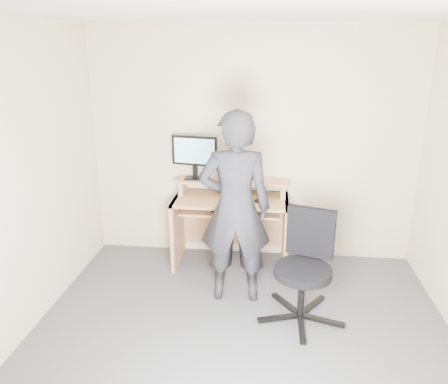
% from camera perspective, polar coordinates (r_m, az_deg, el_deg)
% --- Properties ---
extents(ground, '(3.50, 3.50, 0.00)m').
position_cam_1_polar(ground, '(3.64, 1.95, -19.89)').
color(ground, '#525257').
rests_on(ground, ground).
extents(back_wall, '(3.50, 0.02, 2.50)m').
position_cam_1_polar(back_wall, '(4.71, 3.71, 6.04)').
color(back_wall, beige).
rests_on(back_wall, ground).
extents(ceiling, '(3.50, 3.50, 0.02)m').
position_cam_1_polar(ceiling, '(2.87, 2.53, 23.32)').
color(ceiling, white).
rests_on(ceiling, back_wall).
extents(desk, '(1.20, 0.60, 0.91)m').
position_cam_1_polar(desk, '(4.72, 0.99, -2.84)').
color(desk, tan).
rests_on(desk, ground).
extents(monitor, '(0.49, 0.14, 0.47)m').
position_cam_1_polar(monitor, '(4.63, -3.86, 5.04)').
color(monitor, black).
rests_on(monitor, desk).
extents(external_drive, '(0.08, 0.14, 0.20)m').
position_cam_1_polar(external_drive, '(4.64, 0.92, 2.82)').
color(external_drive, black).
rests_on(external_drive, desk).
extents(travel_mug, '(0.10, 0.10, 0.19)m').
position_cam_1_polar(travel_mug, '(4.65, 1.57, 2.79)').
color(travel_mug, '#B7B7BC').
rests_on(travel_mug, desk).
extents(smartphone, '(0.07, 0.13, 0.01)m').
position_cam_1_polar(smartphone, '(4.65, 3.01, 1.60)').
color(smartphone, black).
rests_on(smartphone, desk).
extents(charger, '(0.05, 0.05, 0.03)m').
position_cam_1_polar(charger, '(4.61, -0.41, 1.66)').
color(charger, black).
rests_on(charger, desk).
extents(headphones, '(0.16, 0.16, 0.06)m').
position_cam_1_polar(headphones, '(4.77, -2.34, 2.09)').
color(headphones, silver).
rests_on(headphones, desk).
extents(keyboard, '(0.46, 0.19, 0.03)m').
position_cam_1_polar(keyboard, '(4.51, 1.40, -2.23)').
color(keyboard, black).
rests_on(keyboard, desk).
extents(mouse, '(0.11, 0.09, 0.04)m').
position_cam_1_polar(mouse, '(4.46, 4.50, -1.14)').
color(mouse, black).
rests_on(mouse, desk).
extents(office_chair, '(0.75, 0.71, 0.94)m').
position_cam_1_polar(office_chair, '(3.82, 10.56, -9.06)').
color(office_chair, black).
rests_on(office_chair, ground).
extents(person, '(0.68, 0.47, 1.77)m').
position_cam_1_polar(person, '(3.89, 1.44, -2.19)').
color(person, black).
rests_on(person, ground).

